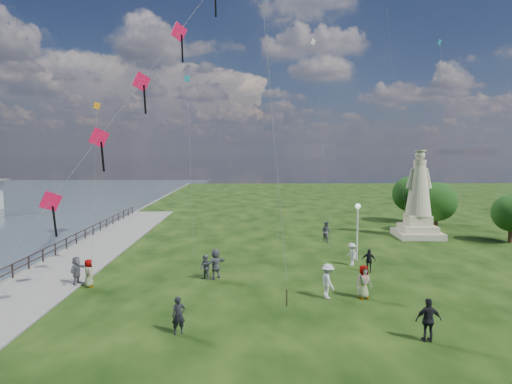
{
  "coord_description": "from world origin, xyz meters",
  "views": [
    {
      "loc": [
        -1.49,
        -18.5,
        7.99
      ],
      "look_at": [
        -1.0,
        8.0,
        5.5
      ],
      "focal_mm": 30.0,
      "sensor_mm": 36.0,
      "label": 1
    }
  ],
  "objects_px": {
    "person_1": "(205,268)",
    "person_10": "(89,273)",
    "person_3": "(429,320)",
    "person_9": "(369,260)",
    "statue": "(418,204)",
    "person_5": "(77,272)",
    "lamppost": "(358,220)",
    "person_2": "(328,281)",
    "person_7": "(326,232)",
    "person_11": "(216,264)",
    "person_4": "(364,282)",
    "person_8": "(352,254)",
    "person_0": "(179,315)"
  },
  "relations": [
    {
      "from": "person_7",
      "to": "person_11",
      "type": "bearing_deg",
      "value": 105.35
    },
    {
      "from": "person_3",
      "to": "person_7",
      "type": "bearing_deg",
      "value": -86.89
    },
    {
      "from": "person_1",
      "to": "person_3",
      "type": "bearing_deg",
      "value": -1.01
    },
    {
      "from": "lamppost",
      "to": "person_7",
      "type": "height_order",
      "value": "lamppost"
    },
    {
      "from": "person_1",
      "to": "person_5",
      "type": "relative_size",
      "value": 0.94
    },
    {
      "from": "person_5",
      "to": "person_7",
      "type": "height_order",
      "value": "person_7"
    },
    {
      "from": "person_1",
      "to": "person_5",
      "type": "height_order",
      "value": "person_5"
    },
    {
      "from": "statue",
      "to": "person_8",
      "type": "bearing_deg",
      "value": -127.85
    },
    {
      "from": "person_2",
      "to": "person_5",
      "type": "distance_m",
      "value": 14.83
    },
    {
      "from": "statue",
      "to": "person_5",
      "type": "distance_m",
      "value": 29.94
    },
    {
      "from": "person_0",
      "to": "person_8",
      "type": "distance_m",
      "value": 15.31
    },
    {
      "from": "person_2",
      "to": "person_5",
      "type": "xyz_separation_m",
      "value": [
        -14.62,
        2.45,
        -0.11
      ]
    },
    {
      "from": "person_0",
      "to": "person_3",
      "type": "height_order",
      "value": "person_3"
    },
    {
      "from": "person_1",
      "to": "person_8",
      "type": "relative_size",
      "value": 0.99
    },
    {
      "from": "person_4",
      "to": "person_5",
      "type": "xyz_separation_m",
      "value": [
        -16.57,
        2.53,
        -0.08
      ]
    },
    {
      "from": "person_9",
      "to": "person_11",
      "type": "relative_size",
      "value": 0.81
    },
    {
      "from": "person_5",
      "to": "person_8",
      "type": "height_order",
      "value": "person_5"
    },
    {
      "from": "person_2",
      "to": "person_9",
      "type": "distance_m",
      "value": 6.25
    },
    {
      "from": "statue",
      "to": "person_11",
      "type": "relative_size",
      "value": 4.24
    },
    {
      "from": "person_11",
      "to": "person_5",
      "type": "bearing_deg",
      "value": -36.4
    },
    {
      "from": "person_11",
      "to": "person_3",
      "type": "bearing_deg",
      "value": 91.34
    },
    {
      "from": "person_9",
      "to": "person_3",
      "type": "bearing_deg",
      "value": -74.0
    },
    {
      "from": "person_3",
      "to": "person_8",
      "type": "distance_m",
      "value": 12.22
    },
    {
      "from": "statue",
      "to": "person_4",
      "type": "relative_size",
      "value": 4.45
    },
    {
      "from": "statue",
      "to": "person_3",
      "type": "relative_size",
      "value": 4.38
    },
    {
      "from": "person_4",
      "to": "person_10",
      "type": "height_order",
      "value": "person_4"
    },
    {
      "from": "person_3",
      "to": "person_7",
      "type": "relative_size",
      "value": 1.0
    },
    {
      "from": "person_10",
      "to": "lamppost",
      "type": "bearing_deg",
      "value": -101.13
    },
    {
      "from": "person_5",
      "to": "person_9",
      "type": "bearing_deg",
      "value": -72.12
    },
    {
      "from": "statue",
      "to": "person_2",
      "type": "xyz_separation_m",
      "value": [
        -11.61,
        -16.72,
        -2.13
      ]
    },
    {
      "from": "person_7",
      "to": "person_8",
      "type": "height_order",
      "value": "person_7"
    },
    {
      "from": "person_5",
      "to": "person_10",
      "type": "height_order",
      "value": "person_5"
    },
    {
      "from": "person_1",
      "to": "person_2",
      "type": "xyz_separation_m",
      "value": [
        7.03,
        -3.44,
        0.16
      ]
    },
    {
      "from": "person_0",
      "to": "person_7",
      "type": "bearing_deg",
      "value": 40.27
    },
    {
      "from": "person_7",
      "to": "person_5",
      "type": "bearing_deg",
      "value": 90.14
    },
    {
      "from": "lamppost",
      "to": "person_0",
      "type": "height_order",
      "value": "lamppost"
    },
    {
      "from": "lamppost",
      "to": "person_10",
      "type": "xyz_separation_m",
      "value": [
        -17.47,
        -5.76,
        -2.24
      ]
    },
    {
      "from": "person_1",
      "to": "person_10",
      "type": "distance_m",
      "value": 6.91
    },
    {
      "from": "person_3",
      "to": "person_9",
      "type": "bearing_deg",
      "value": -91.24
    },
    {
      "from": "lamppost",
      "to": "person_0",
      "type": "distance_m",
      "value": 16.82
    },
    {
      "from": "person_1",
      "to": "person_10",
      "type": "height_order",
      "value": "person_10"
    },
    {
      "from": "person_7",
      "to": "person_9",
      "type": "distance_m",
      "value": 9.61
    },
    {
      "from": "statue",
      "to": "person_11",
      "type": "height_order",
      "value": "statue"
    },
    {
      "from": "person_0",
      "to": "person_11",
      "type": "xyz_separation_m",
      "value": [
        1.0,
        8.21,
        0.13
      ]
    },
    {
      "from": "statue",
      "to": "person_1",
      "type": "xyz_separation_m",
      "value": [
        -18.64,
        -13.28,
        -2.29
      ]
    },
    {
      "from": "person_3",
      "to": "person_9",
      "type": "xyz_separation_m",
      "value": [
        0.45,
        10.52,
        -0.15
      ]
    },
    {
      "from": "lamppost",
      "to": "person_5",
      "type": "distance_m",
      "value": 19.21
    },
    {
      "from": "person_0",
      "to": "person_7",
      "type": "xyz_separation_m",
      "value": [
        9.99,
        19.1,
        0.1
      ]
    },
    {
      "from": "person_1",
      "to": "person_3",
      "type": "relative_size",
      "value": 0.85
    },
    {
      "from": "person_9",
      "to": "person_8",
      "type": "bearing_deg",
      "value": 131.73
    }
  ]
}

